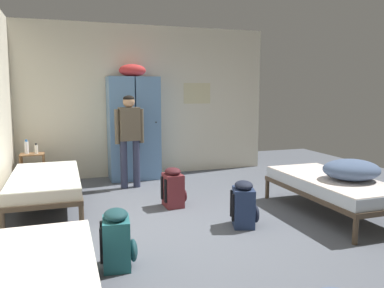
{
  "coord_description": "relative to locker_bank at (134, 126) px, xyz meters",
  "views": [
    {
      "loc": [
        -1.5,
        -4.17,
        1.62
      ],
      "look_at": [
        0.0,
        0.3,
        0.95
      ],
      "focal_mm": 35.76,
      "sensor_mm": 36.0,
      "label": 1
    }
  ],
  "objects": [
    {
      "name": "backpack_teal",
      "position": [
        -0.78,
        -3.49,
        -0.71
      ],
      "size": [
        0.36,
        0.34,
        0.55
      ],
      "color": "#23666B",
      "rests_on": "ground_plane"
    },
    {
      "name": "bed_right",
      "position": [
        2.08,
        -2.85,
        -0.59
      ],
      "size": [
        0.9,
        1.9,
        0.49
      ],
      "color": "#473828",
      "rests_on": "ground_plane"
    },
    {
      "name": "ground_plane",
      "position": [
        0.31,
        -2.7,
        -0.97
      ],
      "size": [
        9.55,
        9.55,
        0.0
      ],
      "primitive_type": "plane",
      "color": "#565B66"
    },
    {
      "name": "locker_bank",
      "position": [
        0.0,
        0.0,
        0.0
      ],
      "size": [
        0.9,
        0.55,
        2.07
      ],
      "color": "#5B84B2",
      "rests_on": "ground_plane"
    },
    {
      "name": "shelf_unit",
      "position": [
        -1.72,
        -0.1,
        -0.62
      ],
      "size": [
        0.38,
        0.3,
        0.57
      ],
      "color": "brown",
      "rests_on": "ground_plane"
    },
    {
      "name": "backpack_maroon",
      "position": [
        0.22,
        -1.87,
        -0.71
      ],
      "size": [
        0.35,
        0.33,
        0.55
      ],
      "color": "maroon",
      "rests_on": "ground_plane"
    },
    {
      "name": "lotion_bottle",
      "position": [
        -1.65,
        -0.14,
        -0.32
      ],
      "size": [
        0.06,
        0.06,
        0.17
      ],
      "color": "white",
      "rests_on": "shelf_unit"
    },
    {
      "name": "backpack_navy",
      "position": [
        0.8,
        -2.89,
        -0.71
      ],
      "size": [
        0.39,
        0.38,
        0.55
      ],
      "color": "navy",
      "rests_on": "ground_plane"
    },
    {
      "name": "bed_left_rear",
      "position": [
        -1.47,
        -1.45,
        -0.59
      ],
      "size": [
        0.9,
        1.9,
        0.49
      ],
      "color": "#473828",
      "rests_on": "ground_plane"
    },
    {
      "name": "room_backdrop",
      "position": [
        -1.0,
        -1.36,
        0.43
      ],
      "size": [
        4.77,
        6.03,
        2.81
      ],
      "color": "beige",
      "rests_on": "ground_plane"
    },
    {
      "name": "person_traveler",
      "position": [
        -0.18,
        -0.64,
        -0.05
      ],
      "size": [
        0.48,
        0.22,
        1.53
      ],
      "color": "#2D334C",
      "rests_on": "ground_plane"
    },
    {
      "name": "water_bottle",
      "position": [
        -1.8,
        -0.08,
        -0.29
      ],
      "size": [
        0.07,
        0.07,
        0.24
      ],
      "color": "white",
      "rests_on": "shelf_unit"
    },
    {
      "name": "bedding_heap",
      "position": [
        2.22,
        -3.03,
        -0.35
      ],
      "size": [
        0.72,
        0.64,
        0.26
      ],
      "color": "slate",
      "rests_on": "bed_right"
    }
  ]
}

